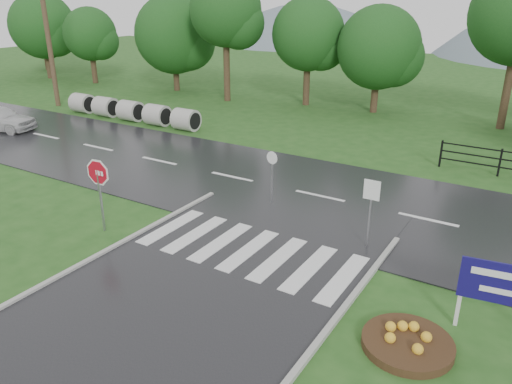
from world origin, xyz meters
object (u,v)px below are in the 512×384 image
Objects in this scene: culvert_pipes at (131,111)px; car_white at (1,130)px; stop_sign at (98,179)px; estate_billboard at (512,290)px.

culvert_pipes is 7.16m from car_white.
stop_sign is 11.71m from estate_billboard.
stop_sign is at bearing -175.97° from estate_billboard.
car_white is at bearing -129.85° from culvert_pipes.
stop_sign is at bearing -48.49° from culvert_pipes.
car_white is (-26.20, 4.96, -1.29)m from estate_billboard.
car_white is (-14.53, 5.78, -1.80)m from stop_sign.
car_white is at bearing 169.29° from estate_billboard.
stop_sign reaches higher than car_white.
stop_sign is (9.96, -11.26, 1.20)m from culvert_pipes.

